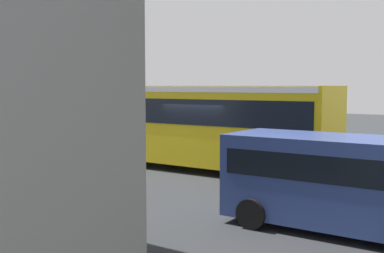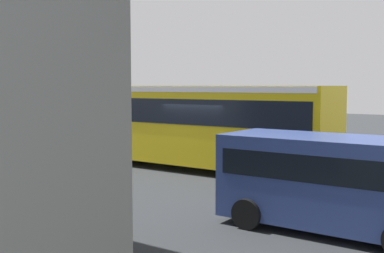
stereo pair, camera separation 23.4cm
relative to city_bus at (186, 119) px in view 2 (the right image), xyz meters
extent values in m
plane|color=#2D3033|center=(-1.17, 0.33, -1.88)|extent=(80.00, 80.00, 0.00)
cube|color=yellow|center=(-0.01, 0.00, -0.17)|extent=(11.50, 2.55, 2.86)
cube|color=black|center=(-0.01, 0.00, 0.35)|extent=(11.04, 2.59, 0.90)
cube|color=white|center=(-0.01, 0.00, 1.15)|extent=(11.27, 2.58, 0.20)
cube|color=black|center=(5.76, 0.00, 0.18)|extent=(0.04, 2.24, 1.20)
cylinder|color=black|center=(3.67, 1.27, -1.36)|extent=(1.04, 0.30, 1.04)
cylinder|color=black|center=(3.67, -1.27, -1.36)|extent=(1.04, 0.30, 1.04)
cylinder|color=black|center=(-3.69, 1.27, -1.36)|extent=(1.04, 0.30, 1.04)
cylinder|color=black|center=(-3.69, -1.27, -1.36)|extent=(1.04, 0.30, 1.04)
cube|color=#33478C|center=(-7.32, 4.76, -0.77)|extent=(4.80, 1.95, 1.86)
cube|color=black|center=(-7.32, 4.76, -0.41)|extent=(4.42, 1.98, 0.56)
cylinder|color=black|center=(-5.74, 5.74, -1.54)|extent=(0.68, 0.22, 0.68)
cylinder|color=black|center=(-5.74, 3.79, -1.54)|extent=(0.68, 0.22, 0.68)
cylinder|color=#2D2D38|center=(-2.44, -2.47, -1.46)|extent=(0.32, 0.32, 0.85)
cylinder|color=navy|center=(-2.44, -2.47, -0.68)|extent=(0.38, 0.38, 0.70)
sphere|color=tan|center=(-2.44, -2.47, -0.20)|extent=(0.22, 0.22, 0.22)
cylinder|color=slate|center=(-0.60, -3.37, -0.48)|extent=(0.08, 0.08, 2.80)
cube|color=blue|center=(-0.60, -3.37, 0.62)|extent=(0.04, 0.60, 0.60)
cube|color=silver|center=(-3.17, -1.76, -1.88)|extent=(2.00, 0.20, 0.01)
cube|color=silver|center=(0.83, -1.76, -1.88)|extent=(2.00, 0.20, 0.01)
cube|color=silver|center=(4.83, -1.76, -1.88)|extent=(2.00, 0.20, 0.01)
camera|label=1|loc=(-10.37, 14.94, 1.26)|focal=44.36mm
camera|label=2|loc=(-10.56, 14.81, 1.26)|focal=44.36mm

